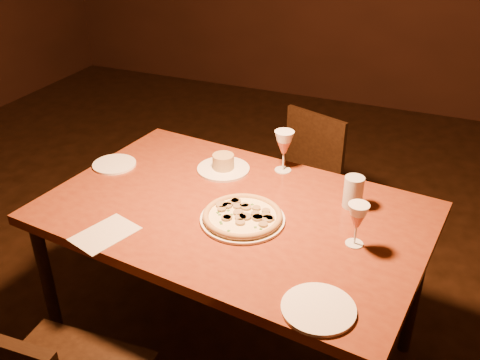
% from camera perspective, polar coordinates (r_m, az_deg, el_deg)
% --- Properties ---
extents(dining_table, '(1.55, 1.10, 0.78)m').
position_cam_1_polar(dining_table, '(2.11, -0.62, -4.68)').
color(dining_table, brown).
rests_on(dining_table, floor).
extents(chair_far, '(0.49, 0.49, 0.79)m').
position_cam_1_polar(chair_far, '(2.99, 6.47, 0.29)').
color(chair_far, black).
rests_on(chair_far, floor).
extents(pizza_plate, '(0.32, 0.32, 0.03)m').
position_cam_1_polar(pizza_plate, '(1.99, 0.27, -3.91)').
color(pizza_plate, white).
rests_on(pizza_plate, dining_table).
extents(ramekin_saucer, '(0.23, 0.23, 0.07)m').
position_cam_1_polar(ramekin_saucer, '(2.34, -1.79, 1.59)').
color(ramekin_saucer, white).
rests_on(ramekin_saucer, dining_table).
extents(wine_glass_far, '(0.08, 0.08, 0.19)m').
position_cam_1_polar(wine_glass_far, '(2.31, 4.68, 3.06)').
color(wine_glass_far, '#C26951').
rests_on(wine_glass_far, dining_table).
extents(wine_glass_right, '(0.07, 0.07, 0.16)m').
position_cam_1_polar(wine_glass_right, '(1.88, 12.33, -4.67)').
color(wine_glass_right, '#C26951').
rests_on(wine_glass_right, dining_table).
extents(water_tumbler, '(0.08, 0.08, 0.13)m').
position_cam_1_polar(water_tumbler, '(2.10, 11.99, -1.26)').
color(water_tumbler, '#AFB9C0').
rests_on(water_tumbler, dining_table).
extents(side_plate_left, '(0.19, 0.19, 0.01)m').
position_cam_1_polar(side_plate_left, '(2.45, -13.26, 1.64)').
color(side_plate_left, white).
rests_on(side_plate_left, dining_table).
extents(side_plate_near, '(0.22, 0.22, 0.01)m').
position_cam_1_polar(side_plate_near, '(1.64, 8.37, -13.42)').
color(side_plate_near, white).
rests_on(side_plate_near, dining_table).
extents(menu_card, '(0.21, 0.26, 0.00)m').
position_cam_1_polar(menu_card, '(1.99, -14.20, -5.58)').
color(menu_card, beige).
rests_on(menu_card, dining_table).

